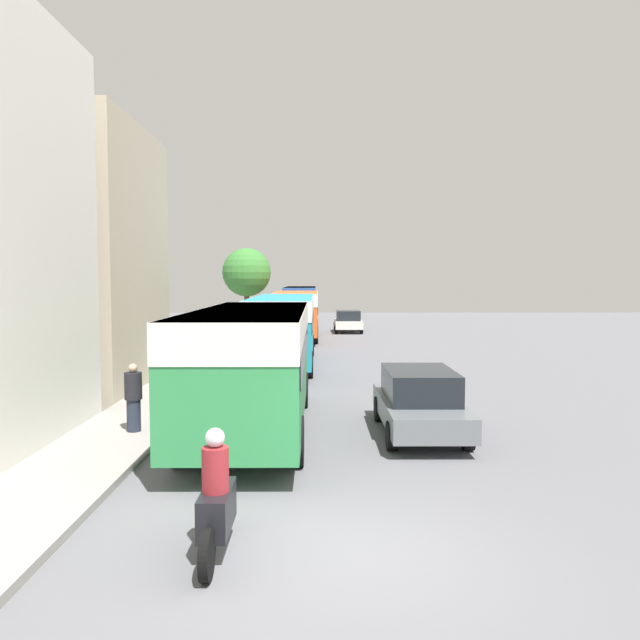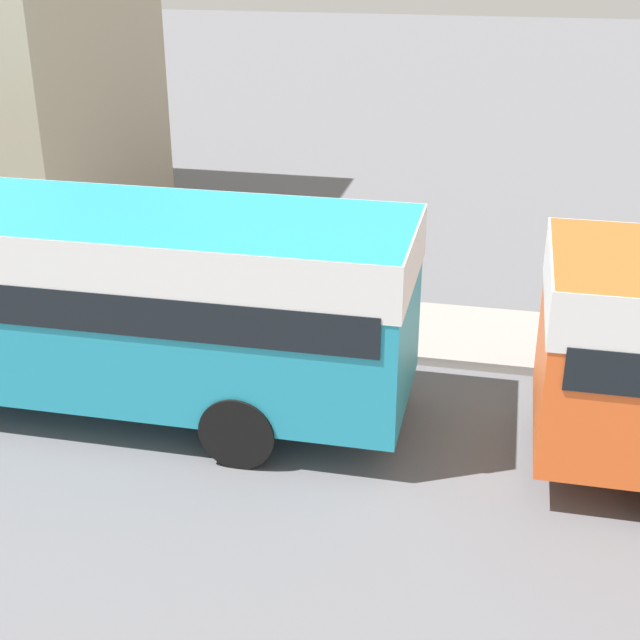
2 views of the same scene
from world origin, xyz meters
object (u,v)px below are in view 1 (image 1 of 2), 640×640
(car_far_curb, at_px, (419,401))
(pedestrian_walking_away, at_px, (159,366))
(bus_third_in_line, at_px, (296,308))
(bus_following, at_px, (284,321))
(car_crossing, at_px, (348,321))
(pedestrian_near_curb, at_px, (133,397))
(motorcycle_behind_lead, at_px, (216,504))
(bus_rear, at_px, (301,300))
(bus_lead, at_px, (252,352))

(car_far_curb, relative_size, pedestrian_walking_away, 2.65)
(bus_third_in_line, height_order, car_far_curb, bus_third_in_line)
(bus_following, xyz_separation_m, car_crossing, (3.56, 16.58, -1.14))
(bus_third_in_line, bearing_deg, car_far_curb, -81.12)
(car_far_curb, height_order, pedestrian_near_curb, pedestrian_near_curb)
(bus_following, relative_size, pedestrian_walking_away, 6.29)
(motorcycle_behind_lead, height_order, car_far_curb, motorcycle_behind_lead)
(car_crossing, bearing_deg, bus_rear, 115.00)
(bus_lead, bearing_deg, bus_third_in_line, 89.26)
(car_crossing, height_order, car_far_curb, car_far_curb)
(bus_lead, distance_m, car_crossing, 28.27)
(pedestrian_walking_away, bearing_deg, bus_third_in_line, 79.43)
(bus_third_in_line, xyz_separation_m, motorcycle_behind_lead, (-0.09, -30.05, -1.19))
(bus_lead, bearing_deg, bus_rear, 89.61)
(bus_lead, xyz_separation_m, bus_following, (0.16, 11.42, -0.02))
(bus_rear, bearing_deg, pedestrian_near_curb, -94.66)
(bus_following, relative_size, bus_third_in_line, 1.08)
(car_crossing, bearing_deg, bus_lead, -97.57)
(bus_lead, height_order, car_crossing, bus_lead)
(bus_following, height_order, bus_rear, bus_rear)
(bus_following, height_order, pedestrian_near_curb, bus_following)
(bus_lead, height_order, bus_following, bus_lead)
(bus_lead, bearing_deg, pedestrian_near_curb, -167.14)
(car_crossing, relative_size, pedestrian_walking_away, 2.26)
(car_crossing, height_order, pedestrian_walking_away, pedestrian_walking_away)
(bus_lead, height_order, motorcycle_behind_lead, bus_lead)
(bus_third_in_line, bearing_deg, bus_lead, -90.74)
(bus_lead, xyz_separation_m, motorcycle_behind_lead, (0.21, -6.77, -1.25))
(bus_lead, height_order, car_far_curb, bus_lead)
(bus_third_in_line, xyz_separation_m, bus_rear, (-0.06, 12.19, 0.09))
(car_far_curb, relative_size, pedestrian_near_curb, 2.83)
(bus_lead, relative_size, pedestrian_walking_away, 5.45)
(bus_following, distance_m, pedestrian_walking_away, 8.19)
(pedestrian_walking_away, bearing_deg, pedestrian_near_curb, -82.87)
(pedestrian_near_curb, bearing_deg, motorcycle_behind_lead, -64.65)
(bus_lead, height_order, pedestrian_walking_away, bus_lead)
(bus_third_in_line, distance_m, motorcycle_behind_lead, 30.07)
(bus_following, xyz_separation_m, car_far_curb, (3.83, -11.77, -1.11))
(bus_lead, relative_size, motorcycle_behind_lead, 4.12)
(pedestrian_near_curb, bearing_deg, bus_third_in_line, 82.83)
(motorcycle_behind_lead, xyz_separation_m, car_crossing, (3.51, 34.77, 0.09))
(bus_lead, distance_m, bus_third_in_line, 23.28)
(motorcycle_behind_lead, xyz_separation_m, pedestrian_near_curb, (-2.91, 6.15, 0.27))
(pedestrian_walking_away, bearing_deg, car_crossing, 73.68)
(pedestrian_near_curb, xyz_separation_m, pedestrian_walking_away, (-0.58, 4.67, 0.08))
(motorcycle_behind_lead, bearing_deg, car_crossing, 84.23)
(car_crossing, xyz_separation_m, pedestrian_walking_away, (-7.01, -23.95, 0.25))
(car_crossing, bearing_deg, pedestrian_walking_away, -106.32)
(bus_third_in_line, xyz_separation_m, car_far_curb, (3.69, -23.63, -1.08))
(pedestrian_walking_away, bearing_deg, car_far_curb, -31.15)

